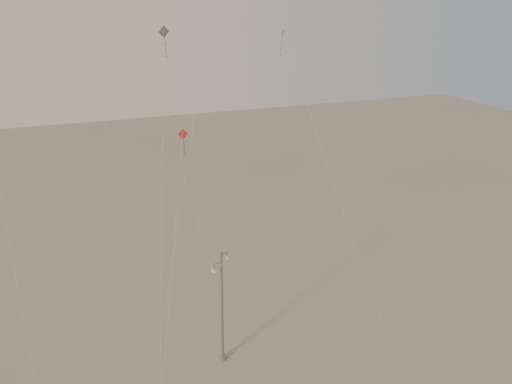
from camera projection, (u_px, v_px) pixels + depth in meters
name	position (u px, v px, depth m)	size (l,w,h in m)	color
street_lamp	(222.00, 304.00, 32.91)	(1.52, 0.95, 8.39)	gray
kite_1	(163.00, 119.00, 30.46)	(4.05, 11.52, 21.72)	#332E2B
kite_3	(177.00, 210.00, 28.77)	(4.87, 10.52, 16.07)	maroon
kite_4	(307.00, 104.00, 38.75)	(3.90, 12.38, 20.99)	#332E2B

